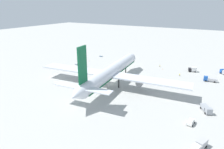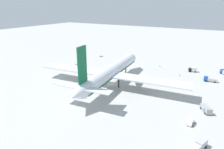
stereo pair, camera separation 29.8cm
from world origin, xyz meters
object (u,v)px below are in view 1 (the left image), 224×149
service_truck_0 (206,109)px  traffic_cone_3 (120,61)px  baggage_cart_0 (101,56)px  ground_worker_3 (180,75)px  service_truck_1 (200,145)px  traffic_cone_1 (89,61)px  ground_worker_1 (160,66)px  traffic_cone_0 (163,69)px  traffic_cone_2 (117,61)px  service_truck_3 (210,79)px  service_van (191,122)px  baggage_cart_1 (77,64)px  airliner (111,72)px  service_truck_2 (193,69)px

service_truck_0 → traffic_cone_3: bearing=53.4°
baggage_cart_0 → ground_worker_3: (-16.57, -68.26, 0.56)m
service_truck_1 → traffic_cone_1: 107.21m
service_truck_1 → service_truck_0: bearing=2.1°
service_truck_1 → ground_worker_1: 84.64m
traffic_cone_0 → traffic_cone_2: 36.10m
traffic_cone_0 → traffic_cone_3: size_ratio=1.00×
service_truck_0 → traffic_cone_0: service_truck_0 is taller
traffic_cone_1 → service_truck_3: bearing=-89.7°
service_van → baggage_cart_1: (38.43, 85.36, -0.29)m
airliner → service_truck_1: bearing=-121.7°
service_truck_2 → baggage_cart_1: 79.65m
traffic_cone_0 → baggage_cart_0: bearing=81.6°
traffic_cone_2 → service_truck_0: bearing=-125.7°
traffic_cone_3 → baggage_cart_1: bearing=135.3°
service_truck_0 → traffic_cone_2: (48.89, 68.15, -1.10)m
service_truck_1 → traffic_cone_0: bearing=24.5°
airliner → service_truck_0: size_ratio=11.79×
service_truck_2 → traffic_cone_0: service_truck_2 is taller
service_truck_0 → traffic_cone_1: (37.39, 86.16, -1.10)m
traffic_cone_2 → service_truck_2: bearing=-87.3°
service_truck_2 → traffic_cone_0: size_ratio=9.74×
traffic_cone_1 → traffic_cone_3: (11.71, -20.00, 0.00)m
ground_worker_3 → service_truck_0: bearing=-153.7°
service_truck_3 → ground_worker_1: size_ratio=4.35×
traffic_cone_2 → traffic_cone_3: same height
service_truck_2 → traffic_cone_3: size_ratio=9.74×
service_van → traffic_cone_2: service_van is taller
service_truck_2 → traffic_cone_2: (-2.58, 54.41, -1.39)m
service_truck_0 → airliner: bearing=84.0°
traffic_cone_1 → baggage_cart_1: bearing=165.4°
service_truck_1 → baggage_cart_0: size_ratio=2.08×
traffic_cone_1 → traffic_cone_2: size_ratio=1.00×
service_truck_2 → baggage_cart_0: bearing=87.0°
service_truck_3 → ground_worker_3: 16.78m
baggage_cart_0 → traffic_cone_0: 55.89m
service_truck_0 → service_truck_1: (-25.16, -0.91, 0.10)m
service_truck_0 → baggage_cart_1: (25.85, 89.16, -0.63)m
service_truck_2 → traffic_cone_3: bearing=92.6°
baggage_cart_0 → traffic_cone_1: traffic_cone_1 is taller
baggage_cart_1 → service_van: bearing=-114.2°
service_truck_2 → service_truck_3: (-13.58, -11.36, -0.29)m
ground_worker_3 → traffic_cone_3: size_ratio=2.96×
ground_worker_3 → baggage_cart_0: bearing=76.4°
airliner → traffic_cone_3: airliner is taller
service_truck_3 → service_van: bearing=178.4°
ground_worker_1 → traffic_cone_3: bearing=94.0°
ground_worker_1 → traffic_cone_2: 32.79m
airliner → baggage_cart_1: bearing=63.2°
ground_worker_3 → traffic_cone_3: bearing=77.6°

